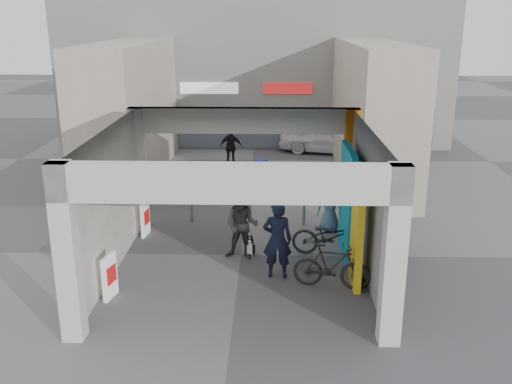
{
  "coord_description": "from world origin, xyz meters",
  "views": [
    {
      "loc": [
        0.72,
        -13.58,
        5.98
      ],
      "look_at": [
        0.36,
        1.0,
        1.4
      ],
      "focal_mm": 40.0,
      "sensor_mm": 36.0,
      "label": 1
    }
  ],
  "objects_px": {
    "man_back_turned": "(242,225)",
    "white_van": "(325,138)",
    "border_collie": "(250,247)",
    "produce_stand": "(187,183)",
    "man_elderly": "(330,206)",
    "cafe_set": "(201,187)",
    "bicycle_rear": "(332,266)",
    "man_with_dog": "(277,240)",
    "bicycle_front": "(331,237)",
    "man_crates": "(231,147)"
  },
  "relations": [
    {
      "from": "man_back_turned",
      "to": "bicycle_rear",
      "type": "distance_m",
      "value": 2.67
    },
    {
      "from": "cafe_set",
      "to": "white_van",
      "type": "distance_m",
      "value": 8.15
    },
    {
      "from": "produce_stand",
      "to": "man_crates",
      "type": "relative_size",
      "value": 0.75
    },
    {
      "from": "man_back_turned",
      "to": "cafe_set",
      "type": "bearing_deg",
      "value": 118.32
    },
    {
      "from": "man_with_dog",
      "to": "man_elderly",
      "type": "distance_m",
      "value": 3.39
    },
    {
      "from": "man_with_dog",
      "to": "man_crates",
      "type": "distance_m",
      "value": 10.38
    },
    {
      "from": "man_back_turned",
      "to": "man_crates",
      "type": "relative_size",
      "value": 1.12
    },
    {
      "from": "produce_stand",
      "to": "man_with_dog",
      "type": "xyz_separation_m",
      "value": [
        3.07,
        -6.64,
        0.63
      ]
    },
    {
      "from": "white_van",
      "to": "border_collie",
      "type": "bearing_deg",
      "value": 179.03
    },
    {
      "from": "produce_stand",
      "to": "man_with_dog",
      "type": "bearing_deg",
      "value": -51.77
    },
    {
      "from": "man_with_dog",
      "to": "white_van",
      "type": "bearing_deg",
      "value": -96.76
    },
    {
      "from": "produce_stand",
      "to": "bicycle_rear",
      "type": "height_order",
      "value": "bicycle_rear"
    },
    {
      "from": "man_elderly",
      "to": "white_van",
      "type": "xyz_separation_m",
      "value": [
        0.74,
        9.71,
        -0.06
      ]
    },
    {
      "from": "cafe_set",
      "to": "bicycle_rear",
      "type": "xyz_separation_m",
      "value": [
        3.73,
        -6.68,
        0.17
      ]
    },
    {
      "from": "border_collie",
      "to": "man_elderly",
      "type": "distance_m",
      "value": 2.89
    },
    {
      "from": "man_elderly",
      "to": "man_crates",
      "type": "xyz_separation_m",
      "value": [
        -3.3,
        7.21,
        0.06
      ]
    },
    {
      "from": "border_collie",
      "to": "man_with_dog",
      "type": "xyz_separation_m",
      "value": [
        0.69,
        -1.25,
        0.71
      ]
    },
    {
      "from": "man_elderly",
      "to": "man_crates",
      "type": "relative_size",
      "value": 0.93
    },
    {
      "from": "man_back_turned",
      "to": "man_crates",
      "type": "distance_m",
      "value": 9.22
    },
    {
      "from": "produce_stand",
      "to": "man_with_dog",
      "type": "relative_size",
      "value": 0.64
    },
    {
      "from": "cafe_set",
      "to": "bicycle_rear",
      "type": "bearing_deg",
      "value": -60.79
    },
    {
      "from": "produce_stand",
      "to": "cafe_set",
      "type": "bearing_deg",
      "value": -28.17
    },
    {
      "from": "cafe_set",
      "to": "man_with_dog",
      "type": "distance_m",
      "value": 6.66
    },
    {
      "from": "man_back_turned",
      "to": "white_van",
      "type": "distance_m",
      "value": 12.1
    },
    {
      "from": "man_back_turned",
      "to": "man_crates",
      "type": "bearing_deg",
      "value": 106.08
    },
    {
      "from": "border_collie",
      "to": "man_crates",
      "type": "height_order",
      "value": "man_crates"
    },
    {
      "from": "produce_stand",
      "to": "bicycle_rear",
      "type": "xyz_separation_m",
      "value": [
        4.29,
        -7.17,
        0.21
      ]
    },
    {
      "from": "cafe_set",
      "to": "border_collie",
      "type": "relative_size",
      "value": 2.84
    },
    {
      "from": "border_collie",
      "to": "white_van",
      "type": "distance_m",
      "value": 11.87
    },
    {
      "from": "border_collie",
      "to": "man_back_turned",
      "type": "bearing_deg",
      "value": -124.27
    },
    {
      "from": "bicycle_front",
      "to": "white_van",
      "type": "bearing_deg",
      "value": 5.29
    },
    {
      "from": "man_crates",
      "to": "white_van",
      "type": "xyz_separation_m",
      "value": [
        4.04,
        2.5,
        -0.12
      ]
    },
    {
      "from": "man_elderly",
      "to": "man_crates",
      "type": "distance_m",
      "value": 7.93
    },
    {
      "from": "cafe_set",
      "to": "bicycle_front",
      "type": "xyz_separation_m",
      "value": [
        3.89,
        -4.87,
        0.17
      ]
    },
    {
      "from": "cafe_set",
      "to": "white_van",
      "type": "height_order",
      "value": "white_van"
    },
    {
      "from": "man_crates",
      "to": "bicycle_rear",
      "type": "relative_size",
      "value": 0.91
    },
    {
      "from": "man_elderly",
      "to": "bicycle_front",
      "type": "distance_m",
      "value": 1.77
    },
    {
      "from": "man_with_dog",
      "to": "bicycle_front",
      "type": "height_order",
      "value": "man_with_dog"
    },
    {
      "from": "man_back_turned",
      "to": "man_elderly",
      "type": "bearing_deg",
      "value": 49.75
    },
    {
      "from": "produce_stand",
      "to": "white_van",
      "type": "xyz_separation_m",
      "value": [
        5.34,
        6.1,
        0.37
      ]
    },
    {
      "from": "border_collie",
      "to": "man_crates",
      "type": "distance_m",
      "value": 9.06
    },
    {
      "from": "white_van",
      "to": "bicycle_front",
      "type": "bearing_deg",
      "value": -170.96
    },
    {
      "from": "man_elderly",
      "to": "man_crates",
      "type": "height_order",
      "value": "man_crates"
    },
    {
      "from": "bicycle_front",
      "to": "white_van",
      "type": "relative_size",
      "value": 0.5
    },
    {
      "from": "border_collie",
      "to": "bicycle_rear",
      "type": "bearing_deg",
      "value": -31.46
    },
    {
      "from": "produce_stand",
      "to": "white_van",
      "type": "height_order",
      "value": "white_van"
    },
    {
      "from": "bicycle_rear",
      "to": "white_van",
      "type": "distance_m",
      "value": 13.31
    },
    {
      "from": "cafe_set",
      "to": "man_with_dog",
      "type": "height_order",
      "value": "man_with_dog"
    },
    {
      "from": "produce_stand",
      "to": "man_elderly",
      "type": "xyz_separation_m",
      "value": [
        4.6,
        -3.61,
        0.42
      ]
    },
    {
      "from": "man_with_dog",
      "to": "man_elderly",
      "type": "xyz_separation_m",
      "value": [
        1.53,
        3.02,
        -0.2
      ]
    }
  ]
}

